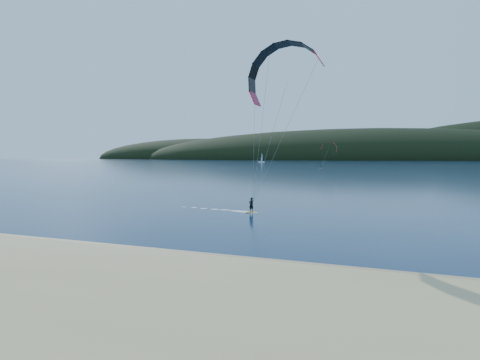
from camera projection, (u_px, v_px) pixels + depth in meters
name	position (u px, v px, depth m)	size (l,w,h in m)	color
ground	(115.00, 271.00, 23.93)	(1800.00, 1800.00, 0.00)	#071733
wet_sand	(156.00, 253.00, 28.14)	(220.00, 2.50, 0.10)	#967F57
headland	(382.00, 160.00, 720.17)	(1200.00, 310.00, 140.00)	black
kitesurfer_near	(285.00, 87.00, 40.23)	(20.94, 9.45, 18.00)	orange
kitesurfer_far	(329.00, 150.00, 217.00)	(10.24, 5.17, 13.37)	orange
sailboat	(262.00, 162.00, 432.59)	(7.18, 4.57, 10.11)	white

